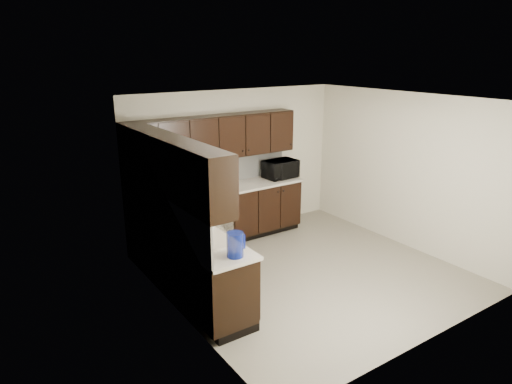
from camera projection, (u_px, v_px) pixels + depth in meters
The scene contains 20 objects.
floor at pixel (308, 273), 6.66m from camera, with size 4.00×4.00×0.00m, color gray.
ceiling at pixel (314, 99), 5.92m from camera, with size 4.00×4.00×0.00m, color white.
wall_back at pixel (235, 163), 7.88m from camera, with size 4.00×0.02×2.50m, color beige.
wall_left at pixel (177, 220), 5.23m from camera, with size 0.02×4.00×2.50m, color beige.
wall_right at pixel (405, 171), 7.36m from camera, with size 0.02×4.00×2.50m, color beige.
wall_front at pixel (437, 238), 4.71m from camera, with size 4.00×0.02×2.50m, color beige.
lower_cabinets at pixel (210, 237), 6.88m from camera, with size 3.00×2.80×0.90m.
countertop at pixel (209, 205), 6.73m from camera, with size 3.03×2.83×0.04m.
backsplash at pixel (189, 187), 6.71m from camera, with size 3.00×2.80×0.48m.
upper_cabinets at pixel (198, 148), 6.50m from camera, with size 3.00×2.80×0.70m.
dishwasher at pixel (217, 219), 7.24m from camera, with size 0.58×0.04×0.78m.
sink at pixel (204, 243), 5.49m from camera, with size 0.54×0.82×0.42m.
microwave at pixel (280, 169), 8.07m from camera, with size 0.58×0.39×0.32m, color black.
soap_bottle_a at pixel (210, 223), 5.71m from camera, with size 0.09×0.09×0.20m, color gray.
soap_bottle_b at pixel (162, 211), 6.08m from camera, with size 0.09×0.09×0.23m, color gray.
toaster_oven at pixel (178, 188), 7.08m from camera, with size 0.39×0.29×0.25m, color #B6B6B8.
storage_bin at pixel (158, 203), 6.53m from camera, with size 0.43×0.32×0.17m, color silver.
blue_pitcher at pixel (235, 245), 4.97m from camera, with size 0.19×0.19×0.28m, color navy.
teal_tumbler at pixel (200, 216), 5.92m from camera, with size 0.09×0.09×0.21m, color #0C8E78.
paper_towel_roll at pixel (165, 197), 6.56m from camera, with size 0.14×0.14×0.31m, color silver.
Camera 1 is at (-3.99, -4.56, 3.10)m, focal length 32.00 mm.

